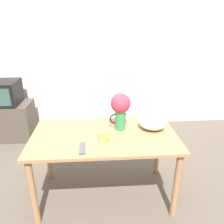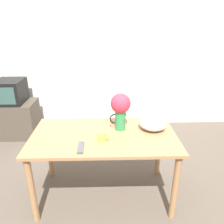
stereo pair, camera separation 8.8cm
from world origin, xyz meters
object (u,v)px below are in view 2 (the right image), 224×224
object	(u,v)px
flower_vase	(120,107)
white_bowl	(153,123)
coffee_mug	(102,137)
tv_set	(10,91)

from	to	relation	value
flower_vase	white_bowl	size ratio (longest dim) A/B	1.35
coffee_mug	tv_set	distance (m)	2.16
coffee_mug	white_bowl	world-z (taller)	white_bowl
white_bowl	flower_vase	bearing A→B (deg)	178.90
flower_vase	coffee_mug	size ratio (longest dim) A/B	3.47
tv_set	coffee_mug	bearing A→B (deg)	-46.56
coffee_mug	tv_set	world-z (taller)	tv_set
white_bowl	tv_set	distance (m)	2.42
flower_vase	tv_set	size ratio (longest dim) A/B	0.80
flower_vase	white_bowl	xyz separation A→B (m)	(0.34, -0.01, -0.18)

